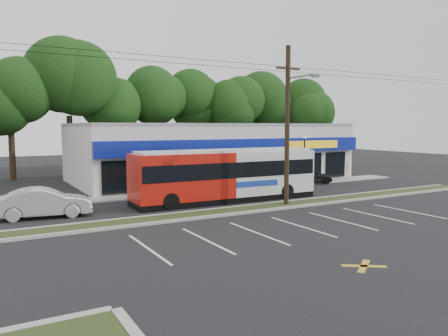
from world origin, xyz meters
TOP-DOWN VIEW (x-y plane):
  - ground at (0.00, 0.00)m, footprint 120.00×120.00m
  - grass_strip at (0.00, 1.00)m, footprint 40.00×1.60m
  - curb_south at (0.00, 0.15)m, footprint 40.00×0.25m
  - curb_north at (0.00, 1.85)m, footprint 40.00×0.25m
  - sidewalk at (5.00, 9.00)m, footprint 32.00×2.20m
  - strip_mall at (5.50, 15.91)m, footprint 25.00×12.55m
  - utility_pole at (2.83, 0.93)m, footprint 50.00×2.77m
  - lamp_post at (11.00, 8.80)m, footprint 0.30×0.30m
  - sign_post at (16.00, 8.57)m, footprint 0.45×0.10m
  - tree_line at (4.00, 26.00)m, footprint 46.76×6.76m
  - metrobus at (0.64, 4.50)m, footprint 13.03×2.97m
  - car_dark at (11.24, 8.50)m, footprint 4.50×2.32m
  - car_silver at (-10.87, 4.83)m, footprint 5.20×2.37m
  - pedestrian_a at (8.82, 6.00)m, footprint 0.58×0.39m
  - pedestrian_b at (7.63, 6.20)m, footprint 0.73×0.57m

SIDE VIEW (x-z plane):
  - ground at x=0.00m, z-range 0.00..0.00m
  - sidewalk at x=5.00m, z-range 0.00..0.10m
  - grass_strip at x=0.00m, z-range 0.00..0.12m
  - curb_south at x=0.00m, z-range 0.00..0.14m
  - curb_north at x=0.00m, z-range 0.00..0.14m
  - car_dark at x=11.24m, z-range 0.00..1.46m
  - pedestrian_b at x=7.63m, z-range 0.00..1.49m
  - pedestrian_a at x=8.82m, z-range 0.00..1.56m
  - car_silver at x=-10.87m, z-range 0.00..1.65m
  - sign_post at x=16.00m, z-range 0.44..2.67m
  - metrobus at x=0.64m, z-range 0.10..3.59m
  - strip_mall at x=5.50m, z-range 0.00..5.30m
  - lamp_post at x=11.00m, z-range 0.55..4.80m
  - utility_pole at x=2.83m, z-range 0.41..10.41m
  - tree_line at x=4.00m, z-range 2.50..14.33m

